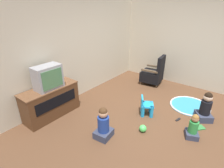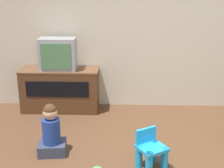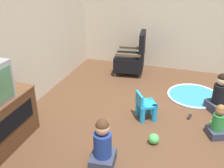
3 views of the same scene
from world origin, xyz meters
The scene contains 5 objects.
wall_back centered at (-0.28, 2.34, 1.36)m, with size 5.45×0.12×2.72m.
tv_cabinet centered at (-1.31, 2.03, 0.37)m, with size 1.28×0.48×0.71m.
television centered at (-1.31, 1.99, 0.96)m, with size 0.57×0.34×0.51m.
yellow_kid_chair centered at (0.06, 0.32, 0.20)m, with size 0.40×0.40×0.45m.
child_watching_center centered at (-1.15, 0.60, 0.29)m, with size 0.37×0.33×0.66m.
Camera 2 is at (-0.28, -2.84, 2.03)m, focal length 50.00 mm.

